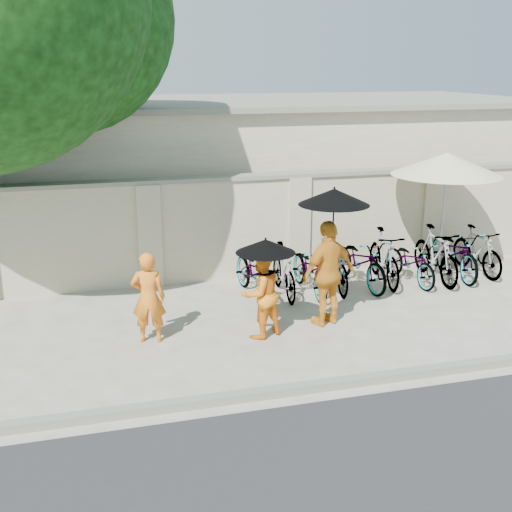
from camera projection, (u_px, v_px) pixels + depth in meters
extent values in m
plane|color=#BBB3A2|center=(239.00, 344.00, 9.92)|extent=(80.00, 80.00, 0.00)
cube|color=gray|center=(270.00, 392.00, 8.33)|extent=(40.00, 0.16, 0.12)
cube|color=beige|center=(249.00, 228.00, 12.84)|extent=(20.00, 0.30, 2.00)
cube|color=beige|center=(249.00, 168.00, 16.43)|extent=(14.00, 6.00, 3.20)
sphere|color=#1D5F1B|center=(61.00, 20.00, 11.26)|extent=(4.00, 4.00, 4.00)
imported|color=orange|center=(148.00, 297.00, 9.83)|extent=(0.59, 0.45, 1.44)
imported|color=orange|center=(261.00, 293.00, 10.00)|extent=(0.86, 0.78, 1.44)
cylinder|color=black|center=(265.00, 268.00, 9.82)|extent=(0.02, 0.02, 0.69)
cone|color=black|center=(266.00, 246.00, 9.72)|extent=(0.92, 0.92, 0.21)
imported|color=orange|center=(328.00, 273.00, 10.45)|extent=(1.12, 0.76, 1.76)
cylinder|color=black|center=(333.00, 233.00, 10.18)|extent=(0.02, 0.02, 1.17)
cone|color=black|center=(334.00, 197.00, 10.01)|extent=(1.13, 1.13, 0.26)
cylinder|color=gray|center=(437.00, 276.00, 12.97)|extent=(0.48, 0.48, 0.10)
cylinder|color=gray|center=(442.00, 223.00, 12.66)|extent=(0.06, 0.06, 2.27)
cone|color=beige|center=(447.00, 164.00, 12.32)|extent=(2.56, 2.56, 0.43)
imported|color=gray|center=(255.00, 272.00, 11.79)|extent=(0.84, 1.89, 0.96)
imported|color=gray|center=(284.00, 271.00, 11.86)|extent=(0.54, 1.64, 0.97)
imported|color=gray|center=(310.00, 270.00, 12.02)|extent=(0.63, 1.75, 0.91)
imported|color=gray|center=(336.00, 264.00, 12.19)|extent=(0.67, 1.73, 1.01)
imported|color=gray|center=(360.00, 262.00, 12.39)|extent=(0.89, 1.95, 0.99)
imported|color=gray|center=(384.00, 257.00, 12.54)|extent=(0.74, 1.82, 1.06)
imported|color=gray|center=(411.00, 262.00, 12.61)|extent=(0.74, 1.68, 0.85)
imported|color=gray|center=(436.00, 254.00, 12.69)|extent=(0.58, 1.82, 1.08)
imported|color=gray|center=(455.00, 252.00, 12.98)|extent=(0.79, 1.94, 1.00)
imported|color=gray|center=(477.00, 251.00, 13.13)|extent=(0.54, 1.64, 0.97)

